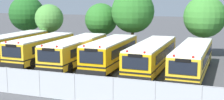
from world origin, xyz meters
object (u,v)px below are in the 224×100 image
Objects in this scene: school_bus_1 at (41,48)px; tree_4 at (205,16)px; school_bus_3 at (111,52)px; tree_2 at (101,19)px; school_bus_2 at (76,50)px; school_bus_4 at (152,55)px; tree_0 at (27,13)px; tree_3 at (134,11)px; tree_1 at (49,19)px; traffic_cone at (40,89)px; school_bus_0 at (10,46)px; school_bus_5 at (193,58)px.

tree_4 is at bearing -150.60° from school_bus_1.
school_bus_3 is 1.63× the size of tree_2.
school_bus_2 reaches higher than school_bus_4.
tree_0 is 15.88m from tree_3.
school_bus_2 is at bearing -84.55° from tree_2.
traffic_cone is at bearing -61.13° from tree_1.
tree_1 is 0.77× the size of tree_3.
school_bus_0 is 13.49m from traffic_cone.
tree_1 is (-17.99, 6.71, 2.51)m from school_bus_5.
school_bus_4 is 1.94× the size of tree_1.
traffic_cone is (-9.49, -17.50, -4.15)m from tree_4.
traffic_cone is (-9.17, -9.29, -1.07)m from school_bus_5.
school_bus_1 is at bearing -109.78° from tree_2.
tree_0 reaches higher than tree_1.
school_bus_2 is 0.94× the size of school_bus_5.
school_bus_5 is at bearing -20.45° from tree_1.
traffic_cone is (8.82, -16.00, -3.59)m from tree_1.
tree_0 is at bearing 177.53° from tree_4.
school_bus_3 is 0.86× the size of school_bus_4.
school_bus_0 is 14.04m from tree_3.
school_bus_5 is 14.89m from tree_2.
school_bus_1 is 1.64× the size of tree_2.
tree_0 reaches higher than school_bus_4.
tree_2 is at bearing 17.48° from tree_1.
school_bus_2 is at bearing -43.68° from tree_1.
traffic_cone is at bearing 123.18° from school_bus_1.
school_bus_3 is 18.39m from tree_0.
school_bus_4 is 1.90× the size of tree_2.
tree_0 is at bearing 172.69° from tree_3.
school_bus_4 is at bearing 59.00° from traffic_cone.
school_bus_3 reaches higher than traffic_cone.
tree_0 is 5.63m from tree_1.
tree_2 reaches higher than traffic_cone.
tree_0 is (-19.46, 9.16, 2.95)m from school_bus_4.
school_bus_4 is at bearing -62.49° from tree_3.
tree_0 is 23.46m from traffic_cone.
school_bus_0 is 2.02× the size of tree_2.
school_bus_2 reaches higher than traffic_cone.
school_bus_0 reaches higher than school_bus_1.
school_bus_0 is 11.29m from tree_2.
tree_1 reaches higher than school_bus_2.
school_bus_2 is 1.62× the size of tree_4.
school_bus_3 is 17.71× the size of traffic_cone.
tree_0 reaches higher than tree_2.
tree_3 is (7.70, 7.15, 3.53)m from school_bus_1.
school_bus_4 is 20.63× the size of traffic_cone.
traffic_cone is at bearing 59.66° from school_bus_4.
school_bus_3 is at bearing 175.95° from school_bus_2.
tree_4 is at bearing -90.76° from school_bus_5.
school_bus_1 reaches higher than traffic_cone.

